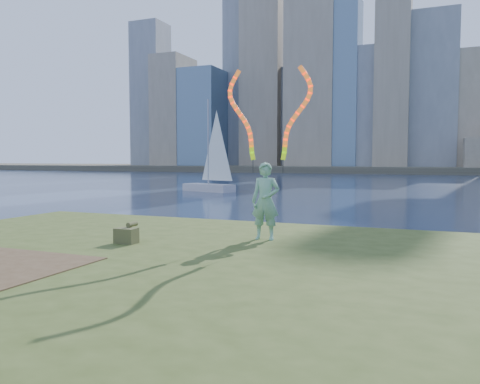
% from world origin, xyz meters
% --- Properties ---
extents(ground, '(320.00, 320.00, 0.00)m').
position_xyz_m(ground, '(0.00, 0.00, 0.00)').
color(ground, '#1A2742').
rests_on(ground, ground).
extents(grassy_knoll, '(20.00, 18.00, 0.80)m').
position_xyz_m(grassy_knoll, '(0.00, -2.30, 0.34)').
color(grassy_knoll, '#394819').
rests_on(grassy_knoll, ground).
extents(far_shore, '(320.00, 40.00, 1.20)m').
position_xyz_m(far_shore, '(0.00, 95.00, 0.60)').
color(far_shore, '#484435').
rests_on(far_shore, ground).
extents(woman_with_ribbons, '(2.08, 0.46, 4.08)m').
position_xyz_m(woman_with_ribbons, '(1.37, 1.28, 2.20)').
color(woman_with_ribbons, '#257F4E').
rests_on(woman_with_ribbons, grassy_knoll).
extents(canvas_bag, '(0.45, 0.52, 0.43)m').
position_xyz_m(canvas_bag, '(-1.20, -0.28, 0.98)').
color(canvas_bag, '#4C4929').
rests_on(canvas_bag, grassy_knoll).
extents(sailboat, '(4.84, 2.87, 7.37)m').
position_xyz_m(sailboat, '(-11.39, 25.23, 1.27)').
color(sailboat, beige).
rests_on(sailboat, ground).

